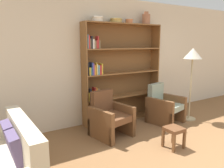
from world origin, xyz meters
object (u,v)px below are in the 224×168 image
at_px(vase_tall, 146,19).
at_px(armchair_leather, 110,117).
at_px(bookshelf, 117,76).
at_px(bowl_slate, 97,19).
at_px(bowl_terracotta, 129,21).
at_px(floor_lamp, 193,58).
at_px(armchair_cushioned, 164,106).
at_px(couch, 2,168).
at_px(bowl_stoneware, 116,20).
at_px(footstool, 174,132).

xyz_separation_m(vase_tall, armchair_leather, (-1.37, -0.63, -1.95)).
relative_size(bookshelf, bowl_slate, 9.24).
relative_size(bowl_slate, bowl_terracotta, 1.36).
height_order(bowl_terracotta, floor_lamp, bowl_terracotta).
xyz_separation_m(vase_tall, floor_lamp, (0.71, -0.81, -0.88)).
height_order(vase_tall, armchair_cushioned, vase_tall).
height_order(couch, armchair_leather, armchair_leather).
xyz_separation_m(bookshelf, couch, (-2.51, -1.37, -0.74)).
distance_m(bowl_stoneware, armchair_cushioned, 2.17).
distance_m(bookshelf, bowl_stoneware, 1.21).
height_order(bowl_stoneware, armchair_cushioned, bowl_stoneware).
distance_m(bowl_slate, bowl_terracotta, 0.79).
height_order(vase_tall, armchair_leather, vase_tall).
height_order(bookshelf, bowl_slate, bowl_slate).
bearing_deg(bowl_slate, floor_lamp, -22.12).
bearing_deg(footstool, armchair_cushioned, 53.33).
bearing_deg(bowl_stoneware, bowl_terracotta, 0.00).
height_order(bowl_stoneware, armchair_leather, bowl_stoneware).
height_order(vase_tall, couch, vase_tall).
bearing_deg(bowl_slate, bowl_terracotta, 0.00).
xyz_separation_m(couch, armchair_cushioned, (3.36, 0.71, 0.08)).
distance_m(couch, floor_lamp, 4.21).
bearing_deg(armchair_cushioned, couch, -2.54).
relative_size(bowl_slate, vase_tall, 0.84).
distance_m(bookshelf, bowl_slate, 1.31).
relative_size(bowl_stoneware, footstool, 0.74).
bearing_deg(bookshelf, bowl_terracotta, -5.00).
xyz_separation_m(armchair_cushioned, floor_lamp, (0.65, -0.18, 1.07)).
xyz_separation_m(bowl_stoneware, bowl_terracotta, (0.34, 0.00, 0.00)).
bearing_deg(armchair_cushioned, armchair_leather, -14.51).
xyz_separation_m(bowl_slate, couch, (-2.03, -1.34, -1.96)).
bearing_deg(bookshelf, bowl_stoneware, -143.18).
height_order(bowl_stoneware, couch, bowl_stoneware).
distance_m(bowl_terracotta, armchair_leather, 2.16).
distance_m(armchair_leather, armchair_cushioned, 1.43).
bearing_deg(armchair_leather, floor_lamp, 163.19).
bearing_deg(bookshelf, couch, -151.40).
bearing_deg(armchair_cushioned, floor_lamp, 150.21).
xyz_separation_m(floor_lamp, footstool, (-1.41, -0.84, -1.16)).
bearing_deg(bowl_stoneware, footstool, -85.39).
bearing_deg(floor_lamp, bowl_terracotta, 146.04).
height_order(vase_tall, floor_lamp, vase_tall).
bearing_deg(floor_lamp, footstool, -149.22).
height_order(bowl_slate, footstool, bowl_slate).
distance_m(bowl_slate, footstool, 2.63).
height_order(bookshelf, footstool, bookshelf).
bearing_deg(bookshelf, vase_tall, -1.92).
bearing_deg(couch, bowl_terracotta, -66.73).
relative_size(bowl_stoneware, armchair_leather, 0.32).
xyz_separation_m(bowl_stoneware, footstool, (0.13, -1.64, -1.97)).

